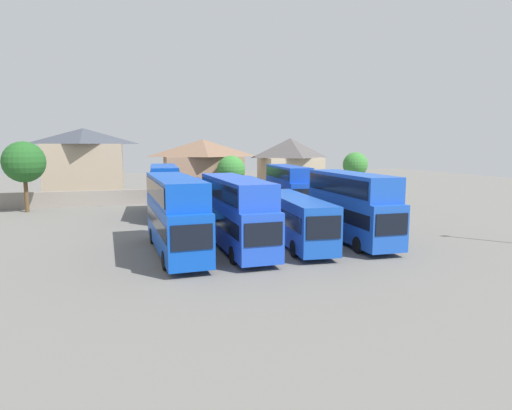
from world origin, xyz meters
The scene contains 16 objects.
ground centered at (0.00, 18.00, 0.00)m, with size 140.00×140.00×0.00m, color slate.
depot_boundary_wall centered at (0.00, 25.16, 0.90)m, with size 56.00×0.50×1.80m, color gray.
bus_1 centered at (-6.38, -0.19, 2.82)m, with size 3.12×11.63×5.01m.
bus_2 centered at (-2.29, -0.07, 2.73)m, with size 2.84×11.68×4.85m.
bus_3 centered at (2.07, 0.12, 1.95)m, with size 3.19×11.45×3.42m.
bus_4 centered at (6.33, -0.14, 2.83)m, with size 2.74×10.56×5.04m.
bus_5 centered at (-5.92, 15.39, 2.83)m, with size 3.00×10.91×5.03m.
bus_6 centered at (-2.87, 15.51, 1.94)m, with size 2.54×11.53×3.39m.
bus_7 centered at (2.77, 15.24, 2.01)m, with size 3.07×10.67×3.53m.
bus_8 centered at (6.96, 14.89, 2.74)m, with size 3.19×10.58×4.86m.
house_terrace_left centered at (-14.83, 33.06, 4.70)m, with size 10.05×6.83×9.24m.
house_terrace_centre centered at (0.71, 32.29, 4.01)m, with size 10.96×6.44×7.85m.
house_terrace_right centered at (13.66, 32.31, 4.12)m, with size 8.55×7.32×8.06m.
tree_left_of_lot centered at (3.67, 27.66, 3.81)m, with size 3.73×3.73×5.69m.
tree_behind_wall centered at (19.36, 23.16, 4.41)m, with size 3.24×3.24×6.13m.
tree_right_of_lot centered at (-19.73, 22.16, 5.27)m, with size 4.30×4.30×7.45m.
Camera 1 is at (-9.05, -28.52, 7.03)m, focal length 30.66 mm.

